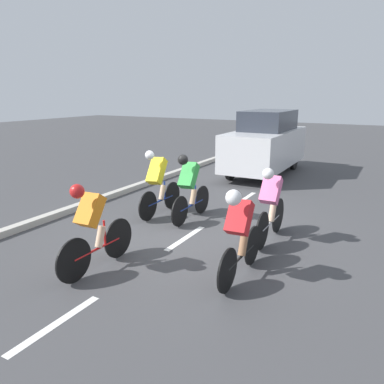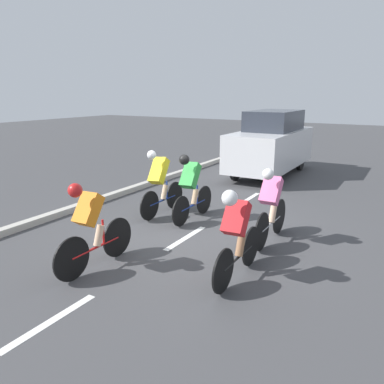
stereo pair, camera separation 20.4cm
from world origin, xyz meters
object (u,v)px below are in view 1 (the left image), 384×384
cyclist_pink (271,204)px  cyclist_green (189,186)px  cyclist_orange (92,225)px  cyclist_yellow (158,182)px  support_car (266,143)px  cyclist_red (239,231)px

cyclist_pink → cyclist_green: 1.95m
cyclist_orange → cyclist_pink: bearing=-129.3°
cyclist_yellow → support_car: 5.58m
cyclist_yellow → cyclist_pink: size_ratio=0.98×
cyclist_red → cyclist_orange: bearing=21.5°
cyclist_pink → support_car: 6.18m
support_car → cyclist_yellow: bearing=82.6°
cyclist_orange → support_car: (-0.04, -8.34, 0.32)m
cyclist_orange → cyclist_green: size_ratio=1.02×
cyclist_yellow → cyclist_pink: bearing=173.5°
cyclist_yellow → cyclist_green: cyclist_yellow is taller
cyclist_yellow → cyclist_red: cyclist_yellow is taller
cyclist_orange → cyclist_red: cyclist_orange is taller
cyclist_orange → cyclist_pink: 3.24m
cyclist_yellow → support_car: size_ratio=0.38×
cyclist_yellow → cyclist_orange: bearing=103.5°
cyclist_yellow → cyclist_orange: cyclist_yellow is taller
cyclist_red → cyclist_green: bearing=-45.5°
cyclist_green → support_car: support_car is taller
cyclist_red → cyclist_green: 2.81m
support_car → cyclist_green: bearing=90.9°
cyclist_yellow → cyclist_pink: 2.75m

